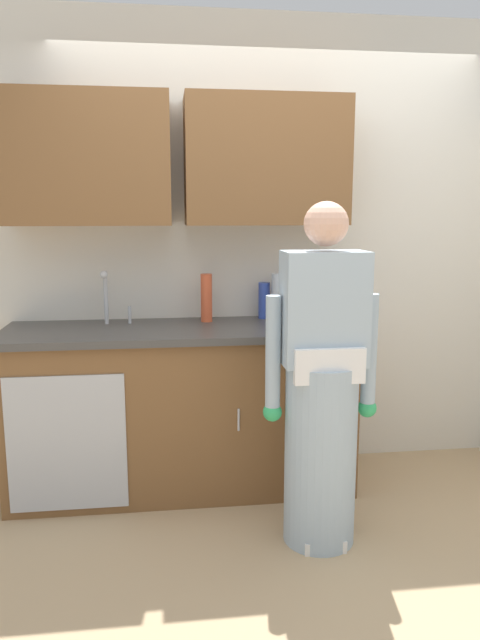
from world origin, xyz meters
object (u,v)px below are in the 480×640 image
at_px(sink, 112,331).
at_px(bottle_cleaner_spray, 296,298).
at_px(cup_by_sink, 315,312).
at_px(bottle_dish_liquid, 277,297).
at_px(person_at_sink, 322,403).
at_px(bottle_soap, 264,300).
at_px(bottle_water_short, 206,298).

xyz_separation_m(sink, bottle_cleaner_spray, (1.08, 0.19, 0.14)).
xyz_separation_m(bottle_cleaner_spray, cup_by_sink, (0.11, -0.05, -0.08)).
xyz_separation_m(bottle_dish_liquid, bottle_cleaner_spray, (0.12, 0.04, -0.02)).
xyz_separation_m(person_at_sink, bottle_cleaner_spray, (0.07, 0.87, 0.37)).
bearing_deg(bottle_soap, bottle_dish_liquid, -41.76).
relative_size(bottle_cleaner_spray, cup_by_sink, 2.82).
distance_m(sink, person_at_sink, 1.24).
xyz_separation_m(bottle_water_short, cup_by_sink, (0.65, -0.01, -0.10)).
height_order(sink, bottle_water_short, sink).
bearing_deg(bottle_soap, bottle_water_short, -169.48).
height_order(sink, person_at_sink, person_at_sink).
distance_m(sink, cup_by_sink, 1.20).
bearing_deg(cup_by_sink, sink, -173.22).
bearing_deg(person_at_sink, bottle_cleaner_spray, 85.70).
height_order(bottle_cleaner_spray, cup_by_sink, bottle_cleaner_spray).
distance_m(sink, bottle_soap, 0.92).
height_order(bottle_dish_liquid, bottle_water_short, bottle_water_short).
xyz_separation_m(person_at_sink, cup_by_sink, (0.17, 0.82, 0.29)).
relative_size(sink, bottle_dish_liquid, 1.80).
bearing_deg(sink, cup_by_sink, 6.78).
bearing_deg(bottle_cleaner_spray, sink, -170.05).
xyz_separation_m(sink, bottle_dish_liquid, (0.95, 0.15, 0.15)).
distance_m(person_at_sink, cup_by_sink, 0.89).
bearing_deg(bottle_cleaner_spray, bottle_water_short, -175.63).
bearing_deg(bottle_cleaner_spray, person_at_sink, -94.30).
height_order(bottle_dish_liquid, bottle_soap, bottle_dish_liquid).
bearing_deg(sink, person_at_sink, -33.75).
xyz_separation_m(sink, person_at_sink, (1.01, -0.68, -0.23)).
distance_m(sink, bottle_cleaner_spray, 1.10).
bearing_deg(bottle_water_short, bottle_soap, 10.52).
height_order(person_at_sink, bottle_water_short, person_at_sink).
height_order(bottle_soap, cup_by_sink, bottle_soap).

